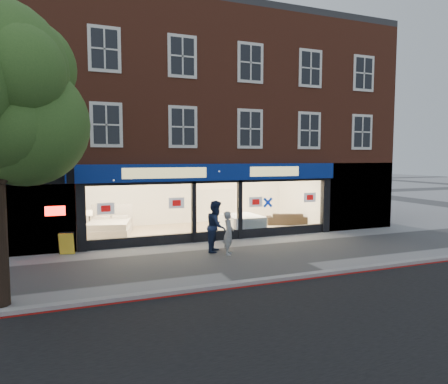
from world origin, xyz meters
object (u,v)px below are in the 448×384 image
a_board (67,243)px  pedestrian_grey (229,233)px  pedestrian_blue (216,226)px  sofa (287,219)px  mattress_stack (242,224)px  display_bed (109,227)px

a_board → pedestrian_grey: pedestrian_grey is taller
pedestrian_blue → a_board: bearing=102.6°
sofa → a_board: a_board is taller
pedestrian_grey → pedestrian_blue: bearing=50.7°
mattress_stack → pedestrian_grey: 4.07m
mattress_stack → pedestrian_grey: pedestrian_grey is taller
mattress_stack → a_board: bearing=-170.2°
display_bed → sofa: size_ratio=1.28×
display_bed → mattress_stack: size_ratio=1.29×
a_board → pedestrian_grey: bearing=-7.9°
pedestrian_grey → pedestrian_blue: size_ratio=0.82×
mattress_stack → sofa: 3.20m
display_bed → mattress_stack: (5.87, -1.47, 0.03)m
display_bed → sofa: bearing=11.2°
a_board → pedestrian_blue: bearing=-3.1°
mattress_stack → a_board: mattress_stack is taller
mattress_stack → sofa: (3.00, 1.10, -0.09)m
sofa → a_board: bearing=33.0°
display_bed → pedestrian_grey: 6.24m
display_bed → pedestrian_grey: bearing=-39.0°
a_board → pedestrian_blue: pedestrian_blue is taller
display_bed → sofa: (8.87, -0.38, -0.06)m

